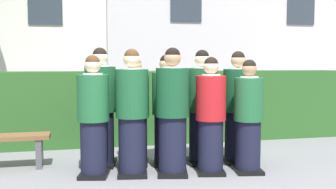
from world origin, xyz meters
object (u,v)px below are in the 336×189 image
at_px(student_rear_row_3, 202,110).
at_px(student_front_row_1, 132,115).
at_px(student_front_row_2, 172,114).
at_px(student_rear_row_4, 237,110).
at_px(student_rear_row_1, 135,114).
at_px(student_rear_row_2, 166,112).
at_px(student_front_row_4, 248,119).
at_px(student_front_row_0, 93,119).
at_px(student_in_red_blazer, 211,118).
at_px(student_rear_row_0, 101,110).

bearing_deg(student_rear_row_3, student_front_row_1, -161.55).
xyz_separation_m(student_front_row_2, student_rear_row_3, (0.55, 0.46, -0.00)).
bearing_deg(student_rear_row_4, student_rear_row_1, 172.20).
bearing_deg(student_front_row_2, student_rear_row_3, 39.40).
bearing_deg(student_rear_row_2, student_rear_row_3, -7.66).
distance_m(student_rear_row_2, student_rear_row_3, 0.52).
distance_m(student_front_row_4, student_rear_row_3, 0.75).
relative_size(student_front_row_0, student_in_red_blazer, 1.01).
xyz_separation_m(student_rear_row_1, student_rear_row_3, (0.97, -0.15, 0.05)).
bearing_deg(student_front_row_4, student_front_row_2, 173.24).
xyz_separation_m(student_front_row_1, student_in_red_blazer, (1.04, -0.15, -0.05)).
height_order(student_front_row_4, student_rear_row_3, student_rear_row_3).
xyz_separation_m(student_front_row_4, student_rear_row_0, (-1.94, 0.79, 0.09)).
relative_size(student_rear_row_1, student_rear_row_3, 0.94).
bearing_deg(student_rear_row_2, student_front_row_0, -160.47).
distance_m(student_rear_row_2, student_rear_row_4, 1.06).
height_order(student_rear_row_2, student_rear_row_4, student_rear_row_4).
bearing_deg(student_rear_row_1, student_front_row_0, -143.39).
bearing_deg(student_in_red_blazer, student_front_row_0, 172.65).
bearing_deg(student_rear_row_3, student_rear_row_4, -6.10).
bearing_deg(student_rear_row_1, student_front_row_2, -55.72).
relative_size(student_front_row_1, student_rear_row_1, 1.06).
bearing_deg(student_front_row_4, student_rear_row_2, 146.94).
height_order(student_rear_row_3, student_rear_row_4, student_rear_row_3).
relative_size(student_front_row_0, student_front_row_1, 0.95).
bearing_deg(student_rear_row_1, student_front_row_1, -102.47).
bearing_deg(student_front_row_1, student_rear_row_0, 123.65).
bearing_deg(student_rear_row_4, student_front_row_1, -169.40).
bearing_deg(student_rear_row_4, student_front_row_4, -96.46).
xyz_separation_m(student_rear_row_2, student_rear_row_3, (0.52, -0.07, 0.03)).
relative_size(student_front_row_1, student_front_row_2, 0.99).
height_order(student_front_row_1, student_front_row_2, student_front_row_2).
xyz_separation_m(student_front_row_1, student_rear_row_2, (0.56, 0.43, -0.03)).
bearing_deg(student_front_row_0, student_front_row_2, -8.22).
xyz_separation_m(student_front_row_0, student_in_red_blazer, (1.54, -0.20, -0.01)).
bearing_deg(student_rear_row_3, student_in_red_blazer, -94.33).
height_order(student_front_row_0, student_rear_row_0, student_rear_row_0).
bearing_deg(student_rear_row_0, student_rear_row_3, -8.24).
distance_m(student_front_row_0, student_front_row_1, 0.51).
relative_size(student_rear_row_3, student_rear_row_4, 1.01).
height_order(student_front_row_0, student_front_row_4, student_front_row_0).
distance_m(student_front_row_0, student_front_row_2, 1.04).
relative_size(student_rear_row_0, student_rear_row_4, 1.03).
xyz_separation_m(student_front_row_2, student_rear_row_0, (-0.90, 0.67, 0.01)).
relative_size(student_rear_row_2, student_rear_row_4, 0.97).
distance_m(student_rear_row_0, student_rear_row_1, 0.50).
height_order(student_front_row_1, student_rear_row_0, student_rear_row_0).
xyz_separation_m(student_in_red_blazer, student_rear_row_4, (0.58, 0.45, 0.05)).
relative_size(student_front_row_0, student_rear_row_4, 0.96).
relative_size(student_in_red_blazer, student_rear_row_3, 0.93).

